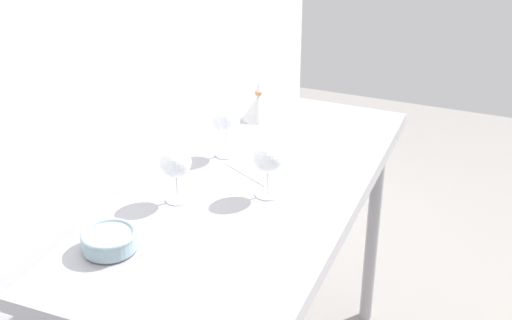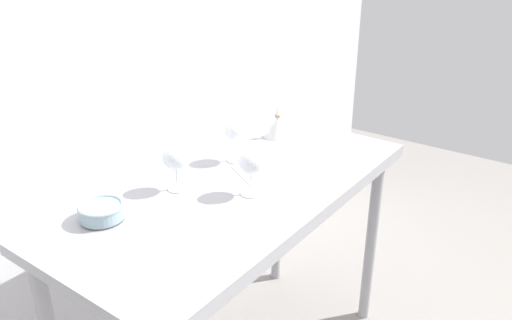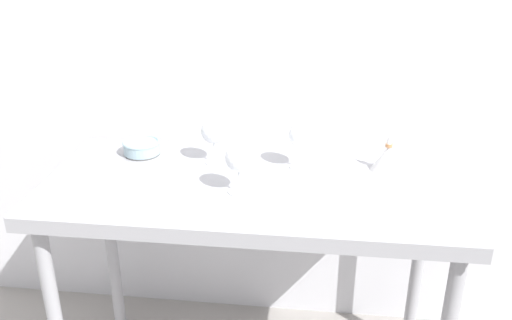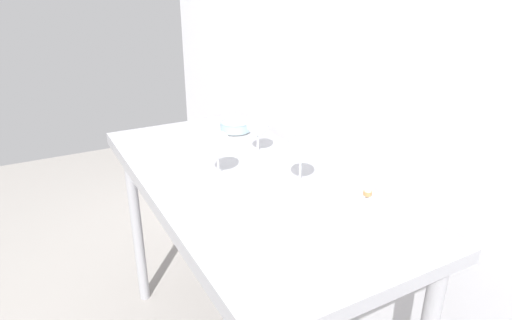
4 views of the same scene
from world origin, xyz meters
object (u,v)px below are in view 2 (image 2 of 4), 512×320
wine_glass_far_right (236,132)px  tasting_sheet_upper (268,174)px  wine_glass_near_center (251,162)px  decanter_funnel (277,127)px  wine_glass_far_left (175,158)px  tasting_bowl (102,211)px

wine_glass_far_right → tasting_sheet_upper: wine_glass_far_right is taller
wine_glass_far_right → wine_glass_near_center: bearing=-131.4°
wine_glass_near_center → decanter_funnel: bearing=24.7°
wine_glass_far_right → tasting_sheet_upper: size_ratio=0.67×
wine_glass_far_right → decanter_funnel: 0.31m
wine_glass_near_center → wine_glass_far_left: 0.26m
wine_glass_far_right → tasting_sheet_upper: (-0.03, -0.17, -0.12)m
decanter_funnel → wine_glass_far_right: bearing=-177.5°
decanter_funnel → wine_glass_near_center: bearing=-155.3°
wine_glass_far_right → decanter_funnel: bearing=2.5°
tasting_bowl → wine_glass_far_left: bearing=-8.3°
wine_glass_near_center → wine_glass_far_right: size_ratio=0.99×
wine_glass_far_left → tasting_sheet_upper: size_ratio=0.66×
wine_glass_near_center → tasting_sheet_upper: bearing=14.6°
wine_glass_far_right → tasting_sheet_upper: bearing=-99.9°
wine_glass_far_left → tasting_bowl: wine_glass_far_left is taller
wine_glass_far_left → wine_glass_near_center: bearing=-61.0°
wine_glass_far_right → tasting_bowl: wine_glass_far_right is taller
wine_glass_far_left → tasting_bowl: 0.30m
decanter_funnel → tasting_bowl: bearing=177.5°
wine_glass_far_right → tasting_bowl: 0.61m
wine_glass_far_right → wine_glass_far_left: (-0.31, 0.01, -0.00)m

